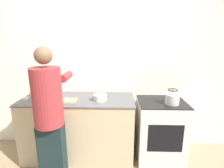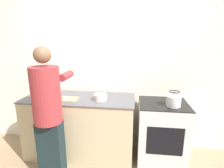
% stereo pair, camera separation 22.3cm
% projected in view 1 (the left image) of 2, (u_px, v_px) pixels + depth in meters
% --- Properties ---
extents(wall_back, '(8.00, 0.05, 2.60)m').
position_uv_depth(wall_back, '(105.00, 70.00, 2.83)').
color(wall_back, silver).
rests_on(wall_back, ground_plane).
extents(counter, '(1.65, 0.66, 0.93)m').
position_uv_depth(counter, '(79.00, 127.00, 2.67)').
color(counter, '#C6B28E').
rests_on(counter, ground_plane).
extents(oven, '(0.67, 0.59, 0.91)m').
position_uv_depth(oven, '(160.00, 130.00, 2.62)').
color(oven, silver).
rests_on(oven, ground_plane).
extents(person, '(0.38, 0.61, 1.71)m').
position_uv_depth(person, '(49.00, 115.00, 2.03)').
color(person, '#18272B').
rests_on(person, ground_plane).
extents(cutting_board, '(0.39, 0.19, 0.02)m').
position_uv_depth(cutting_board, '(63.00, 101.00, 2.45)').
color(cutting_board, tan).
rests_on(cutting_board, counter).
extents(knife, '(0.18, 0.10, 0.01)m').
position_uv_depth(knife, '(62.00, 100.00, 2.43)').
color(knife, silver).
rests_on(knife, cutting_board).
extents(kettle, '(0.19, 0.19, 0.21)m').
position_uv_depth(kettle, '(172.00, 98.00, 2.38)').
color(kettle, silver).
rests_on(kettle, oven).
extents(bowl_prep, '(0.19, 0.19, 0.08)m').
position_uv_depth(bowl_prep, '(36.00, 93.00, 2.70)').
color(bowl_prep, silver).
rests_on(bowl_prep, counter).
extents(bowl_mixing, '(0.18, 0.18, 0.09)m').
position_uv_depth(bowl_mixing, '(100.00, 97.00, 2.47)').
color(bowl_mixing, silver).
rests_on(bowl_mixing, counter).
extents(canister_jar, '(0.13, 0.13, 0.15)m').
position_uv_depth(canister_jar, '(44.00, 93.00, 2.55)').
color(canister_jar, '#756047').
rests_on(canister_jar, counter).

